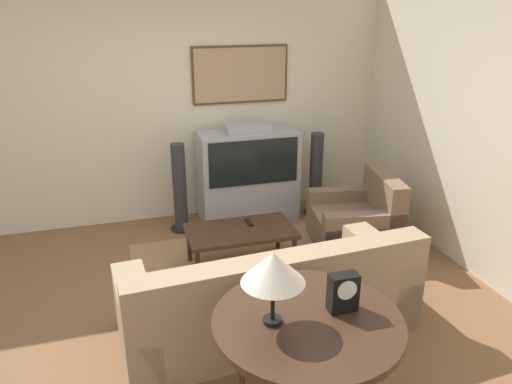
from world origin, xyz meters
TOP-DOWN VIEW (x-y plane):
  - ground_plane at (0.00, 0.00)m, footprint 12.00×12.00m
  - wall_back at (0.01, 2.13)m, footprint 12.00×0.10m
  - wall_right at (2.63, 0.00)m, footprint 0.06×12.00m
  - area_rug at (0.59, 0.58)m, footprint 2.29×1.66m
  - tv at (0.89, 1.78)m, footprint 1.14×0.50m
  - couch at (0.46, -0.40)m, footprint 2.34×1.03m
  - armchair at (1.79, 0.75)m, footprint 0.95×0.98m
  - coffee_table at (0.50, 0.66)m, footprint 1.04×0.58m
  - console_table at (0.36, -1.37)m, footprint 1.10×1.10m
  - table_lamp at (0.16, -1.33)m, footprint 0.36×0.36m
  - mantel_clock at (0.59, -1.34)m, footprint 0.17×0.10m
  - remote at (0.61, 0.76)m, footprint 0.05×0.16m
  - speaker_tower_left at (0.06, 1.68)m, footprint 0.26×0.26m
  - speaker_tower_right at (1.71, 1.68)m, footprint 0.26×0.26m

SIDE VIEW (x-z plane):
  - ground_plane at x=0.00m, z-range 0.00..0.00m
  - area_rug at x=0.59m, z-range 0.00..0.01m
  - armchair at x=1.79m, z-range -0.13..0.66m
  - couch at x=0.46m, z-range -0.11..0.69m
  - coffee_table at x=0.50m, z-range 0.16..0.57m
  - remote at x=0.61m, z-range 0.41..0.43m
  - speaker_tower_left at x=0.06m, z-range -0.03..0.99m
  - speaker_tower_right at x=1.71m, z-range -0.03..0.99m
  - tv at x=0.89m, z-range -0.03..1.13m
  - console_table at x=0.36m, z-range 0.32..1.10m
  - mantel_clock at x=0.59m, z-range 0.78..1.01m
  - table_lamp at x=0.16m, z-range 0.90..1.34m
  - wall_right at x=2.63m, z-range 0.00..2.70m
  - wall_back at x=0.01m, z-range 0.00..2.70m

